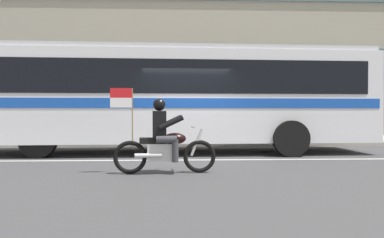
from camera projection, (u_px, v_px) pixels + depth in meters
name	position (u px, v px, depth m)	size (l,w,h in m)	color
ground_plane	(187.00, 157.00, 10.58)	(60.00, 60.00, 0.00)	#3D3D3F
sidewalk_curb	(184.00, 141.00, 15.67)	(28.00, 3.80, 0.15)	#A39E93
lane_center_stripe	(188.00, 160.00, 9.98)	(26.60, 0.14, 0.01)	silver
office_building_facade	(183.00, 31.00, 17.86)	(28.00, 0.89, 10.28)	gray
transit_bus	(174.00, 93.00, 11.72)	(12.26, 3.06, 3.22)	silver
motorcycle_with_rider	(164.00, 141.00, 7.82)	(2.19, 0.64, 1.78)	black
fire_hydrant	(174.00, 132.00, 14.36)	(0.22, 0.30, 0.75)	red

